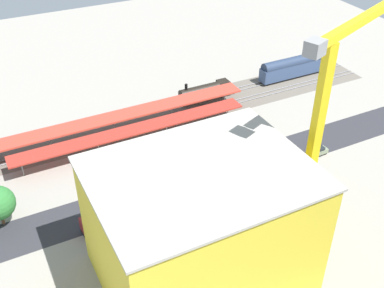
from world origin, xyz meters
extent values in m
plane|color=gray|center=(0.00, 0.00, 0.00)|extent=(206.94, 206.94, 0.00)
cube|color=#665E54|center=(0.00, -20.37, 0.00)|extent=(129.47, 14.67, 0.01)
cube|color=#2D2D33|center=(0.00, 4.73, 0.00)|extent=(129.42, 10.31, 0.01)
cube|color=#9E9EA8|center=(0.00, -23.76, 0.18)|extent=(129.33, 1.43, 0.12)
cube|color=#9E9EA8|center=(0.00, -22.32, 0.18)|extent=(129.33, 1.43, 0.12)
cube|color=#9E9EA8|center=(0.00, -18.41, 0.18)|extent=(129.33, 1.43, 0.12)
cube|color=#9E9EA8|center=(0.00, -16.97, 0.18)|extent=(129.33, 1.43, 0.12)
cube|color=#A82D23|center=(1.17, -11.80, 3.79)|extent=(50.94, 4.72, 0.32)
cylinder|color=slate|center=(-21.74, -12.04, 1.82)|extent=(0.30, 0.30, 3.63)
cylinder|color=slate|center=(-6.47, -11.88, 1.82)|extent=(0.30, 0.30, 3.63)
cylinder|color=slate|center=(8.80, -11.73, 1.82)|extent=(0.30, 0.30, 3.63)
cylinder|color=slate|center=(24.07, -11.57, 1.82)|extent=(0.30, 0.30, 3.63)
cube|color=#C63D2D|center=(3.31, -17.95, 4.08)|extent=(61.73, 5.25, 0.41)
cylinder|color=slate|center=(-24.45, -18.23, 1.93)|extent=(0.30, 0.30, 3.87)
cylinder|color=slate|center=(-10.57, -18.09, 1.93)|extent=(0.30, 0.30, 3.87)
cylinder|color=slate|center=(3.31, -17.95, 1.93)|extent=(0.30, 0.30, 3.87)
cylinder|color=slate|center=(17.19, -17.81, 1.93)|extent=(0.30, 0.30, 3.87)
cube|color=black|center=(-22.33, -23.04, 0.50)|extent=(14.57, 2.64, 1.00)
cylinder|color=black|center=(-20.97, -23.03, 2.38)|extent=(11.85, 2.88, 2.76)
cube|color=black|center=(-26.88, -23.09, 1.81)|extent=(2.76, 2.99, 3.62)
cylinder|color=black|center=(-16.56, -22.99, 4.46)|extent=(0.70, 0.70, 1.40)
cube|color=black|center=(-47.70, -23.04, 0.30)|extent=(17.00, 2.58, 0.60)
cube|color=#384C72|center=(-47.70, -23.04, 2.33)|extent=(18.89, 3.20, 3.46)
cylinder|color=#273550|center=(-47.70, -23.04, 4.31)|extent=(18.14, 3.19, 3.00)
cube|color=black|center=(-31.48, 8.36, 0.15)|extent=(3.60, 1.86, 0.30)
cube|color=gray|center=(-31.48, 8.36, 0.74)|extent=(4.27, 1.96, 0.89)
cube|color=#1E2328|center=(-31.48, 8.36, 1.51)|extent=(2.42, 1.66, 0.64)
cube|color=black|center=(-23.47, 8.56, 0.15)|extent=(3.87, 1.90, 0.30)
cube|color=gray|center=(-23.47, 8.56, 0.70)|extent=(4.59, 2.01, 0.79)
cube|color=#1E2328|center=(-23.47, 8.56, 1.39)|extent=(2.61, 1.69, 0.60)
cube|color=black|center=(-15.39, 8.62, 0.15)|extent=(3.98, 1.91, 0.30)
cube|color=gray|center=(-15.39, 8.62, 0.69)|extent=(4.73, 2.01, 0.77)
cube|color=#1E2328|center=(-15.39, 8.62, 1.40)|extent=(2.67, 1.73, 0.66)
cube|color=black|center=(-7.17, 8.78, 0.15)|extent=(3.86, 1.93, 0.30)
cube|color=black|center=(-7.17, 8.78, 0.69)|extent=(4.59, 2.03, 0.79)
cube|color=#1E2328|center=(-7.17, 8.78, 1.40)|extent=(2.59, 1.73, 0.63)
cube|color=black|center=(1.52, 8.36, 0.15)|extent=(3.60, 1.80, 0.30)
cube|color=silver|center=(1.52, 8.36, 0.68)|extent=(4.28, 1.88, 0.76)
cube|color=#1E2328|center=(1.52, 8.36, 1.33)|extent=(2.41, 1.63, 0.55)
cube|color=yellow|center=(4.22, 24.83, 9.44)|extent=(29.05, 22.39, 18.87)
cube|color=#ADA89E|center=(4.22, 24.83, 19.07)|extent=(29.65, 22.99, 0.40)
cube|color=gray|center=(-14.38, 24.80, 0.60)|extent=(3.60, 3.60, 1.20)
cube|color=yellow|center=(-14.38, 24.80, 16.93)|extent=(1.40, 1.40, 33.85)
cube|color=yellow|center=(-23.86, 20.94, 34.45)|extent=(24.97, 11.09, 1.20)
cube|color=gray|center=(-10.21, 26.50, 34.45)|extent=(2.98, 2.76, 2.00)
cube|color=black|center=(13.71, 8.93, 0.25)|extent=(9.22, 3.06, 0.50)
cube|color=white|center=(12.66, 8.84, 2.10)|extent=(7.13, 3.13, 3.19)
cube|color=maroon|center=(17.17, 9.22, 1.68)|extent=(2.33, 2.72, 2.35)
cube|color=black|center=(-1.68, 9.62, 0.25)|extent=(9.49, 3.05, 0.50)
cube|color=silver|center=(-2.71, 9.71, 1.83)|extent=(7.45, 3.12, 2.66)
cube|color=silver|center=(1.94, 9.30, 1.66)|extent=(2.28, 2.66, 2.32)
cube|color=black|center=(10.33, 8.25, 0.25)|extent=(8.89, 2.70, 0.50)
cube|color=white|center=(9.30, 8.19, 1.95)|extent=(6.84, 2.81, 2.89)
cube|color=#334C8C|center=(13.68, 8.46, 1.65)|extent=(2.21, 2.53, 2.30)
cylinder|color=brown|center=(-10.45, -0.79, 1.43)|extent=(0.54, 0.54, 2.86)
sphere|color=#2D7233|center=(-10.45, -0.79, 4.81)|extent=(5.56, 5.56, 5.56)
cylinder|color=brown|center=(29.66, 0.70, 1.32)|extent=(0.49, 0.49, 2.65)
cylinder|color=brown|center=(-14.03, 0.11, 2.00)|extent=(0.45, 0.45, 3.99)
sphere|color=#28662D|center=(-14.03, 0.11, 5.89)|extent=(5.43, 5.43, 5.43)
cylinder|color=#333333|center=(11.88, 8.96, 3.00)|extent=(0.16, 0.16, 6.00)
cube|color=black|center=(11.88, 8.96, 6.45)|extent=(0.36, 0.36, 0.90)
sphere|color=yellow|center=(12.10, 8.96, 6.75)|extent=(0.20, 0.20, 0.20)
camera|label=1|loc=(27.30, 68.49, 57.59)|focal=44.70mm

